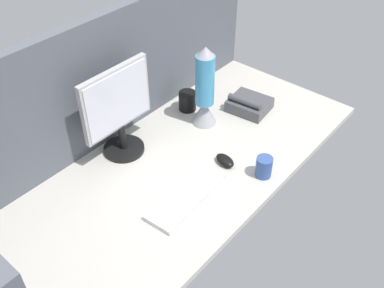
{
  "coord_description": "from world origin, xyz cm",
  "views": [
    {
      "loc": [
        -99.83,
        -93.9,
        127.36
      ],
      "look_at": [
        -2.71,
        0.0,
        14.0
      ],
      "focal_mm": 41.0,
      "sensor_mm": 36.0,
      "label": 1
    }
  ],
  "objects_px": {
    "mug_ceramic_blue": "(264,167)",
    "lava_lamp": "(205,92)",
    "mug_black_travel": "(187,101)",
    "monitor": "(118,110)",
    "keyboard": "(186,196)",
    "mouse": "(225,160)",
    "desk_phone": "(249,105)"
  },
  "relations": [
    {
      "from": "mug_ceramic_blue",
      "to": "lava_lamp",
      "type": "distance_m",
      "value": 0.46
    },
    {
      "from": "mug_black_travel",
      "to": "lava_lamp",
      "type": "relative_size",
      "value": 0.24
    },
    {
      "from": "monitor",
      "to": "keyboard",
      "type": "height_order",
      "value": "monitor"
    },
    {
      "from": "keyboard",
      "to": "mug_ceramic_blue",
      "type": "distance_m",
      "value": 0.35
    },
    {
      "from": "monitor",
      "to": "lava_lamp",
      "type": "xyz_separation_m",
      "value": [
        0.39,
        -0.14,
        -0.05
      ]
    },
    {
      "from": "keyboard",
      "to": "mouse",
      "type": "distance_m",
      "value": 0.26
    },
    {
      "from": "monitor",
      "to": "lava_lamp",
      "type": "height_order",
      "value": "monitor"
    },
    {
      "from": "monitor",
      "to": "mug_black_travel",
      "type": "height_order",
      "value": "monitor"
    },
    {
      "from": "monitor",
      "to": "mug_black_travel",
      "type": "distance_m",
      "value": 0.46
    },
    {
      "from": "mug_black_travel",
      "to": "desk_phone",
      "type": "height_order",
      "value": "mug_black_travel"
    },
    {
      "from": "mug_black_travel",
      "to": "mouse",
      "type": "bearing_deg",
      "value": -117.65
    },
    {
      "from": "keyboard",
      "to": "mouse",
      "type": "relative_size",
      "value": 3.85
    },
    {
      "from": "mouse",
      "to": "lava_lamp",
      "type": "xyz_separation_m",
      "value": [
        0.17,
        0.26,
        0.15
      ]
    },
    {
      "from": "keyboard",
      "to": "desk_phone",
      "type": "distance_m",
      "value": 0.67
    },
    {
      "from": "monitor",
      "to": "lava_lamp",
      "type": "distance_m",
      "value": 0.42
    },
    {
      "from": "mouse",
      "to": "keyboard",
      "type": "bearing_deg",
      "value": -166.13
    },
    {
      "from": "keyboard",
      "to": "lava_lamp",
      "type": "bearing_deg",
      "value": 27.09
    },
    {
      "from": "monitor",
      "to": "desk_phone",
      "type": "bearing_deg",
      "value": -22.44
    },
    {
      "from": "monitor",
      "to": "mouse",
      "type": "distance_m",
      "value": 0.5
    },
    {
      "from": "lava_lamp",
      "to": "desk_phone",
      "type": "relative_size",
      "value": 1.9
    },
    {
      "from": "keyboard",
      "to": "mouse",
      "type": "xyz_separation_m",
      "value": [
        0.26,
        0.01,
        0.01
      ]
    },
    {
      "from": "mug_black_travel",
      "to": "desk_phone",
      "type": "bearing_deg",
      "value": -51.3
    },
    {
      "from": "monitor",
      "to": "mug_ceramic_blue",
      "type": "xyz_separation_m",
      "value": [
        0.26,
        -0.56,
        -0.17
      ]
    },
    {
      "from": "monitor",
      "to": "mug_ceramic_blue",
      "type": "relative_size",
      "value": 4.42
    },
    {
      "from": "mouse",
      "to": "mug_black_travel",
      "type": "xyz_separation_m",
      "value": [
        0.2,
        0.39,
        0.03
      ]
    },
    {
      "from": "monitor",
      "to": "mug_ceramic_blue",
      "type": "bearing_deg",
      "value": -64.86
    },
    {
      "from": "keyboard",
      "to": "mug_ceramic_blue",
      "type": "xyz_separation_m",
      "value": [
        0.31,
        -0.16,
        0.04
      ]
    },
    {
      "from": "mug_ceramic_blue",
      "to": "mug_black_travel",
      "type": "relative_size",
      "value": 0.96
    },
    {
      "from": "keyboard",
      "to": "lava_lamp",
      "type": "relative_size",
      "value": 0.93
    },
    {
      "from": "mug_black_travel",
      "to": "monitor",
      "type": "bearing_deg",
      "value": 178.06
    },
    {
      "from": "keyboard",
      "to": "mug_black_travel",
      "type": "xyz_separation_m",
      "value": [
        0.46,
        0.39,
        0.04
      ]
    },
    {
      "from": "mug_ceramic_blue",
      "to": "mouse",
      "type": "bearing_deg",
      "value": 105.31
    }
  ]
}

